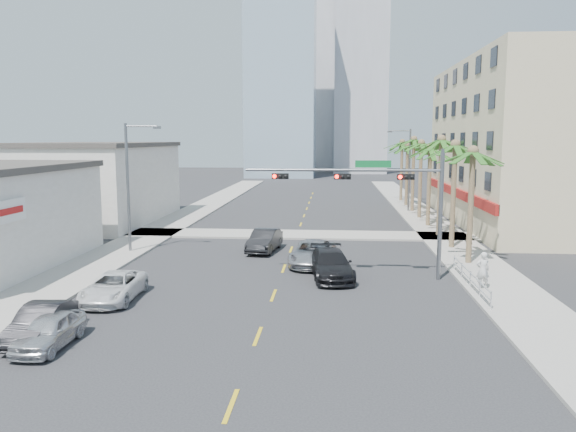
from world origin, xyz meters
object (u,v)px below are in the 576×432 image
object	(u,v)px
car_lane_left	(265,241)
car_lane_center	(313,253)
car_parked_mid	(41,322)
car_lane_right	(331,264)
pedestrian	(483,270)
car_parked_near	(49,331)
car_parked_far	(114,287)
traffic_signal_mast	(383,191)

from	to	relation	value
car_lane_left	car_lane_center	distance (m)	5.44
car_parked_mid	car_lane_right	bearing A→B (deg)	39.24
pedestrian	car_lane_left	bearing A→B (deg)	-44.21
car_lane_right	pedestrian	bearing A→B (deg)	-23.37
car_parked_near	car_lane_left	world-z (taller)	car_lane_left
car_parked_mid	car_lane_left	xyz separation A→B (m)	(6.73, 18.28, 0.08)
car_parked_far	pedestrian	size ratio (longest dim) A/B	2.50
car_parked_mid	car_lane_right	xyz separation A→B (m)	(11.48, 10.91, 0.10)
car_lane_right	car_lane_left	bearing A→B (deg)	115.02
car_lane_left	car_lane_center	world-z (taller)	car_lane_left
traffic_signal_mast	pedestrian	bearing A→B (deg)	-24.25
car_parked_far	pedestrian	xyz separation A→B (m)	(18.64, 3.16, 0.45)
car_parked_near	pedestrian	xyz separation A→B (m)	(18.64, 9.52, 0.47)
car_lane_left	car_parked_mid	bearing A→B (deg)	-102.65
traffic_signal_mast	car_parked_near	bearing A→B (deg)	-139.04
car_parked_near	car_lane_right	bearing A→B (deg)	47.91
car_lane_center	pedestrian	distance (m)	10.62
traffic_signal_mast	car_lane_center	world-z (taller)	traffic_signal_mast
car_lane_left	traffic_signal_mast	bearing A→B (deg)	-36.20
pedestrian	traffic_signal_mast	bearing A→B (deg)	-31.40
car_parked_near	car_lane_center	world-z (taller)	car_lane_center
pedestrian	car_parked_far	bearing A→B (deg)	2.47
car_lane_right	car_lane_center	bearing A→B (deg)	101.54
traffic_signal_mast	pedestrian	xyz separation A→B (m)	(5.05, -2.28, -3.93)
traffic_signal_mast	car_parked_mid	world-z (taller)	traffic_signal_mast
car_parked_near	car_lane_right	size ratio (longest dim) A/B	0.71
car_parked_near	pedestrian	size ratio (longest dim) A/B	1.97
car_parked_far	car_lane_center	distance (m)	12.89
car_parked_mid	car_parked_near	bearing A→B (deg)	-50.90
car_parked_near	car_parked_far	xyz separation A→B (m)	(0.00, 6.36, 0.02)
car_parked_far	car_lane_center	world-z (taller)	car_lane_center
car_parked_near	car_lane_center	distance (m)	17.80
car_parked_far	car_parked_mid	bearing A→B (deg)	-99.70
traffic_signal_mast	pedestrian	size ratio (longest dim) A/B	5.68
traffic_signal_mast	car_lane_center	size ratio (longest dim) A/B	2.02
car_parked_far	car_lane_left	bearing A→B (deg)	63.07
traffic_signal_mast	car_parked_mid	distance (m)	18.59
traffic_signal_mast	car_parked_mid	xyz separation A→B (m)	(-14.35, -10.99, -4.37)
car_parked_mid	car_lane_center	world-z (taller)	car_lane_center
car_parked_mid	traffic_signal_mast	bearing A→B (deg)	33.13
car_lane_right	pedestrian	distance (m)	8.23
car_lane_left	car_lane_center	bearing A→B (deg)	-41.03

